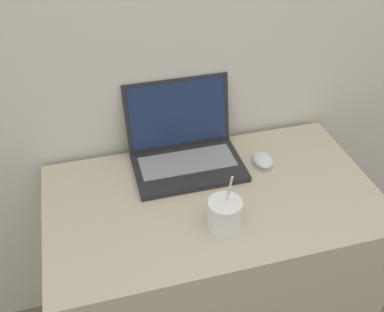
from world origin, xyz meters
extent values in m
cube|color=beige|center=(0.00, 0.29, 0.38)|extent=(1.01, 0.57, 0.75)
cube|color=#232326|center=(-0.04, 0.43, 0.76)|extent=(0.35, 0.22, 0.02)
cube|color=gray|center=(-0.04, 0.44, 0.77)|extent=(0.31, 0.12, 0.00)
cube|color=#232326|center=(-0.04, 0.56, 0.89)|extent=(0.35, 0.06, 0.23)
cube|color=#19284C|center=(-0.04, 0.56, 0.89)|extent=(0.32, 0.05, 0.21)
cylinder|color=white|center=(-0.01, 0.16, 0.80)|extent=(0.10, 0.10, 0.09)
cylinder|color=black|center=(-0.01, 0.16, 0.84)|extent=(0.08, 0.08, 0.01)
cylinder|color=white|center=(0.00, 0.16, 0.86)|extent=(0.01, 0.03, 0.15)
ellipsoid|color=#B2B2B7|center=(0.21, 0.39, 0.76)|extent=(0.07, 0.09, 0.01)
ellipsoid|color=silver|center=(0.21, 0.39, 0.77)|extent=(0.06, 0.09, 0.03)
camera|label=1|loc=(-0.33, -0.67, 1.68)|focal=42.00mm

